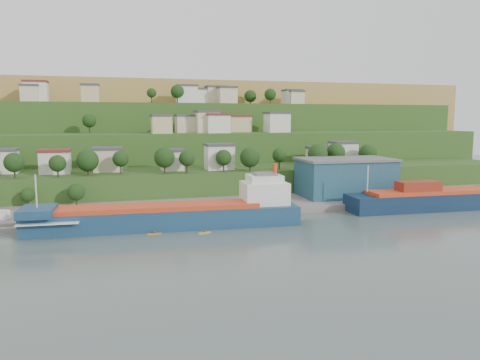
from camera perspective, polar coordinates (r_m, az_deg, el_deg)
name	(u,v)px	position (r m, az deg, el deg)	size (l,w,h in m)	color
ground	(220,232)	(117.49, -2.45, -6.30)	(500.00, 500.00, 0.00)	#4C5C58
quay	(260,207)	(149.25, 2.46, -3.32)	(220.00, 26.00, 4.00)	slate
hillside	(152,166)	(282.22, -10.63, 1.71)	(360.00, 211.39, 96.00)	#284719
cargo_ship_near	(175,216)	(122.74, -7.91, -4.40)	(69.96, 15.40, 17.83)	navy
cargo_ship_far	(454,199)	(162.14, 24.63, -2.12)	(66.33, 14.22, 17.89)	#0C1D35
warehouse	(345,177)	(161.70, 12.70, 0.37)	(31.90, 20.52, 12.80)	navy
dinghy	(39,221)	(132.66, -23.26, -4.60)	(4.07, 1.53, 0.81)	silver
kayak_orange	(154,233)	(116.69, -10.40, -6.39)	(3.40, 0.78, 0.84)	orange
kayak_yellow	(205,232)	(116.11, -4.35, -6.36)	(3.31, 1.28, 0.82)	gold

